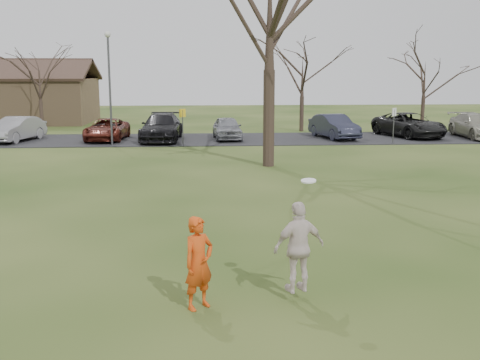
% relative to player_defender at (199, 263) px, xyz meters
% --- Properties ---
extents(ground, '(120.00, 120.00, 0.00)m').
position_rel_player_defender_xyz_m(ground, '(1.02, 0.27, -0.84)').
color(ground, '#1E380F').
rests_on(ground, ground).
extents(parking_strip, '(62.00, 6.50, 0.04)m').
position_rel_player_defender_xyz_m(parking_strip, '(1.02, 25.27, -0.82)').
color(parking_strip, black).
rests_on(parking_strip, ground).
extents(player_defender, '(0.73, 0.70, 1.68)m').
position_rel_player_defender_xyz_m(player_defender, '(0.00, 0.00, 0.00)').
color(player_defender, '#CD4310').
rests_on(player_defender, ground).
extents(car_1, '(2.58, 4.60, 1.43)m').
position_rel_player_defender_xyz_m(car_1, '(-10.90, 24.95, -0.08)').
color(car_1, gray).
rests_on(car_1, parking_strip).
extents(car_2, '(2.40, 4.73, 1.28)m').
position_rel_player_defender_xyz_m(car_2, '(-5.64, 25.15, -0.16)').
color(car_2, '#5A1F15').
rests_on(car_2, parking_strip).
extents(car_3, '(2.50, 5.55, 1.58)m').
position_rel_player_defender_xyz_m(car_3, '(-2.32, 24.74, -0.01)').
color(car_3, black).
rests_on(car_3, parking_strip).
extents(car_4, '(1.83, 4.07, 1.36)m').
position_rel_player_defender_xyz_m(car_4, '(1.62, 25.15, -0.12)').
color(car_4, gray).
rests_on(car_4, parking_strip).
extents(car_5, '(2.55, 4.68, 1.46)m').
position_rel_player_defender_xyz_m(car_5, '(8.25, 25.16, -0.07)').
color(car_5, '#27293B').
rests_on(car_5, parking_strip).
extents(car_6, '(3.93, 5.89, 1.50)m').
position_rel_player_defender_xyz_m(car_6, '(13.21, 25.73, -0.05)').
color(car_6, black).
rests_on(car_6, parking_strip).
extents(car_7, '(2.20, 5.16, 1.48)m').
position_rel_player_defender_xyz_m(car_7, '(17.20, 24.85, -0.06)').
color(car_7, gray).
rests_on(car_7, parking_strip).
extents(catching_play, '(1.07, 0.69, 2.13)m').
position_rel_player_defender_xyz_m(catching_play, '(1.82, 0.22, 0.19)').
color(catching_play, silver).
rests_on(catching_play, ground).
extents(lamp_post, '(0.34, 0.34, 6.27)m').
position_rel_player_defender_xyz_m(lamp_post, '(-4.98, 22.77, 3.13)').
color(lamp_post, '#47474C').
rests_on(lamp_post, ground).
extents(sign_yellow, '(0.35, 0.35, 2.08)m').
position_rel_player_defender_xyz_m(sign_yellow, '(-0.98, 22.27, 0.61)').
color(sign_yellow, '#47474C').
rests_on(sign_yellow, ground).
extents(sign_white, '(0.35, 0.35, 2.08)m').
position_rel_player_defender_xyz_m(sign_white, '(11.02, 22.27, 0.61)').
color(sign_white, '#47474C').
rests_on(sign_white, ground).
extents(big_tree, '(9.00, 9.00, 14.00)m').
position_rel_player_defender_xyz_m(big_tree, '(3.02, 15.27, 6.16)').
color(big_tree, '#352821').
rests_on(big_tree, ground).
extents(small_tree_row, '(55.00, 5.90, 8.50)m').
position_rel_player_defender_xyz_m(small_tree_row, '(5.40, 30.33, 3.05)').
color(small_tree_row, '#352821').
rests_on(small_tree_row, ground).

